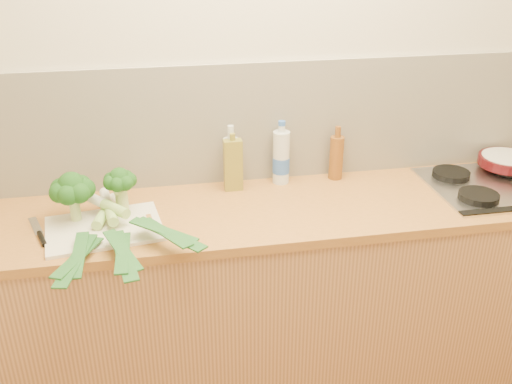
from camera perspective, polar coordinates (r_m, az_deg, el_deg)
room_shell at (r=2.55m, az=0.39°, el=6.92°), size 3.50×3.50×3.50m
counter at (r=2.63m, az=1.56°, el=-10.16°), size 3.20×0.62×0.90m
gas_hob at (r=2.77m, az=22.81°, el=0.69°), size 0.58×0.50×0.04m
chopping_board at (r=2.29m, az=-14.94°, el=-3.54°), size 0.48×0.38×0.01m
broccoli_left at (r=2.31m, az=-17.92°, el=0.27°), size 0.17×0.18×0.20m
broccoli_right at (r=2.32m, az=-13.46°, el=0.96°), size 0.13×0.13×0.19m
leek_front at (r=2.24m, az=-15.73°, el=-3.38°), size 0.20×0.65×0.04m
leek_mid at (r=2.23m, az=-14.10°, el=-2.83°), size 0.18×0.70×0.04m
leek_back at (r=2.22m, az=-12.65°, el=-2.25°), size 0.45×0.53×0.04m
chefs_knife at (r=2.31m, az=-20.76°, el=-4.10°), size 0.11×0.26×0.02m
skillet at (r=2.94m, az=23.89°, el=2.89°), size 0.39×0.27×0.05m
oil_tin at (r=2.50m, az=-2.31°, el=2.76°), size 0.08×0.05×0.26m
glass_bottle at (r=2.52m, az=-2.49°, el=2.99°), size 0.07×0.07×0.29m
amber_bottle at (r=2.64m, az=8.04°, el=3.51°), size 0.06×0.06×0.25m
water_bottle at (r=2.57m, az=2.53°, el=3.35°), size 0.08×0.08×0.27m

